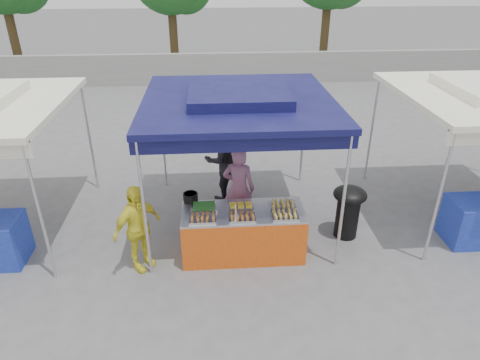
{
  "coord_description": "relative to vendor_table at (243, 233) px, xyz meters",
  "views": [
    {
      "loc": [
        -0.47,
        -5.98,
        4.5
      ],
      "look_at": [
        0.0,
        0.6,
        1.05
      ],
      "focal_mm": 32.0,
      "sensor_mm": 36.0,
      "label": 1
    }
  ],
  "objects": [
    {
      "name": "customer_person",
      "position": [
        -1.67,
        -0.23,
        0.32
      ],
      "size": [
        0.87,
        0.87,
        1.48
      ],
      "primitive_type": "imported",
      "rotation": [
        0.0,
        0.0,
        0.79
      ],
      "color": "yellow",
      "rests_on": "ground_plane"
    },
    {
      "name": "crate_stacked",
      "position": [
        0.45,
        0.57,
        -0.02
      ],
      "size": [
        0.43,
        0.3,
        0.26
      ],
      "primitive_type": "cube",
      "color": "#1427A8",
      "rests_on": "crate_right"
    },
    {
      "name": "food_tray_bm",
      "position": [
        -0.03,
        0.1,
        0.46
      ],
      "size": [
        0.42,
        0.3,
        0.07
      ],
      "color": "silver",
      "rests_on": "vendor_table"
    },
    {
      "name": "skewer_cup",
      "position": [
        -0.13,
        -0.29,
        0.48
      ],
      "size": [
        0.09,
        0.09,
        0.11
      ],
      "primitive_type": "cylinder",
      "color": "silver",
      "rests_on": "vendor_table"
    },
    {
      "name": "food_tray_fm",
      "position": [
        -0.04,
        -0.24,
        0.46
      ],
      "size": [
        0.42,
        0.3,
        0.07
      ],
      "color": "silver",
      "rests_on": "vendor_table"
    },
    {
      "name": "helper_man",
      "position": [
        -0.21,
        1.92,
        0.45
      ],
      "size": [
        0.94,
        0.79,
        1.74
      ],
      "primitive_type": "imported",
      "rotation": [
        0.0,
        0.0,
        3.3
      ],
      "color": "black",
      "rests_on": "ground_plane"
    },
    {
      "name": "food_tray_fl",
      "position": [
        -0.65,
        -0.23,
        0.46
      ],
      "size": [
        0.42,
        0.3,
        0.07
      ],
      "color": "silver",
      "rests_on": "vendor_table"
    },
    {
      "name": "main_canopy",
      "position": [
        0.0,
        1.07,
        1.94
      ],
      "size": [
        3.2,
        3.2,
        2.57
      ],
      "color": "silver",
      "rests_on": "ground_plane"
    },
    {
      "name": "vendor_woman",
      "position": [
        -0.01,
        0.85,
        0.37
      ],
      "size": [
        0.66,
        0.52,
        1.59
      ],
      "primitive_type": "imported",
      "rotation": [
        0.0,
        0.0,
        2.88
      ],
      "color": "#8E5A7D",
      "rests_on": "ground_plane"
    },
    {
      "name": "crate_left",
      "position": [
        -0.41,
        0.76,
        -0.27
      ],
      "size": [
        0.51,
        0.36,
        0.31
      ],
      "primitive_type": "cube",
      "color": "#1427A8",
      "rests_on": "ground_plane"
    },
    {
      "name": "crate_right",
      "position": [
        0.45,
        0.57,
        -0.29
      ],
      "size": [
        0.45,
        0.32,
        0.27
      ],
      "primitive_type": "cube",
      "color": "#1427A8",
      "rests_on": "ground_plane"
    },
    {
      "name": "food_tray_br",
      "position": [
        0.66,
        0.09,
        0.46
      ],
      "size": [
        0.42,
        0.3,
        0.07
      ],
      "color": "silver",
      "rests_on": "vendor_table"
    },
    {
      "name": "wok_burner",
      "position": [
        1.9,
        0.41,
        0.16
      ],
      "size": [
        0.58,
        0.58,
        0.98
      ],
      "rotation": [
        0.0,
        0.0,
        0.2
      ],
      "color": "black",
      "rests_on": "ground_plane"
    },
    {
      "name": "cooking_pot",
      "position": [
        -0.86,
        0.38,
        0.5
      ],
      "size": [
        0.25,
        0.25,
        0.14
      ],
      "primitive_type": "cylinder",
      "color": "black",
      "rests_on": "vendor_table"
    },
    {
      "name": "food_tray_fr",
      "position": [
        0.64,
        -0.24,
        0.46
      ],
      "size": [
        0.42,
        0.3,
        0.07
      ],
      "color": "silver",
      "rests_on": "vendor_table"
    },
    {
      "name": "vendor_table",
      "position": [
        0.0,
        0.0,
        0.0
      ],
      "size": [
        2.0,
        0.8,
        0.85
      ],
      "color": "#C84B12",
      "rests_on": "ground_plane"
    },
    {
      "name": "food_tray_bl",
      "position": [
        -0.63,
        0.11,
        0.46
      ],
      "size": [
        0.42,
        0.3,
        0.07
      ],
      "color": "silver",
      "rests_on": "vendor_table"
    },
    {
      "name": "back_wall",
      "position": [
        0.0,
        11.1,
        0.17
      ],
      "size": [
        40.0,
        0.25,
        1.2
      ],
      "primitive_type": "cube",
      "color": "gray",
      "rests_on": "ground_plane"
    },
    {
      "name": "ground_plane",
      "position": [
        0.0,
        0.1,
        -0.43
      ],
      "size": [
        80.0,
        80.0,
        0.0
      ],
      "primitive_type": "plane",
      "color": "#5D5D5F"
    }
  ]
}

